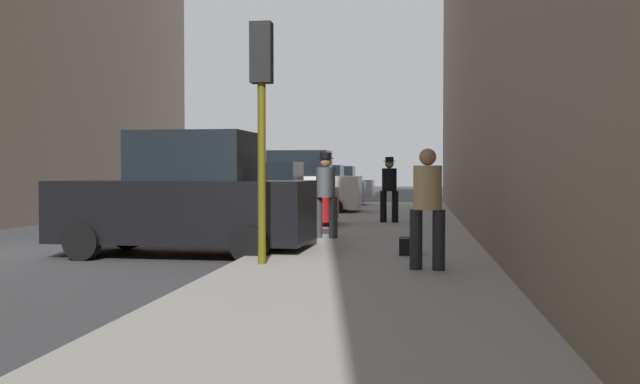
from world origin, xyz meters
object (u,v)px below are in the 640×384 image
(parked_black_suv, at_px, (186,199))
(parked_silver_sedan, at_px, (332,185))
(parked_red_hatchback, at_px, (258,197))
(pedestrian_in_tan_coat, at_px, (427,202))
(fire_hydrant, at_px, (323,212))
(parked_white_van, at_px, (296,186))
(traffic_light, at_px, (262,89))
(pedestrian_with_fedora, at_px, (389,186))
(pedestrian_with_beanie, at_px, (326,191))
(parked_gray_coupe, at_px, (316,188))
(duffel_bag, at_px, (409,246))

(parked_black_suv, distance_m, parked_silver_sedan, 22.95)
(parked_red_hatchback, distance_m, pedestrian_in_tan_coat, 9.35)
(pedestrian_in_tan_coat, bearing_deg, fire_hydrant, 107.87)
(parked_white_van, relative_size, traffic_light, 1.28)
(pedestrian_with_fedora, distance_m, pedestrian_in_tan_coat, 9.35)
(pedestrian_in_tan_coat, bearing_deg, traffic_light, 172.66)
(parked_red_hatchback, bearing_deg, pedestrian_with_beanie, -58.41)
(parked_gray_coupe, distance_m, fire_hydrant, 11.79)
(fire_hydrant, relative_size, traffic_light, 0.20)
(parked_red_hatchback, height_order, pedestrian_with_beanie, pedestrian_with_beanie)
(parked_black_suv, height_order, duffel_bag, parked_black_suv)
(parked_black_suv, relative_size, parked_red_hatchback, 1.10)
(parked_red_hatchback, xyz_separation_m, parked_silver_sedan, (0.00, 17.00, 0.00))
(parked_gray_coupe, bearing_deg, parked_black_suv, -90.00)
(parked_white_van, bearing_deg, pedestrian_with_fedora, -55.68)
(fire_hydrant, bearing_deg, parked_gray_coupe, 98.80)
(parked_silver_sedan, xyz_separation_m, duffel_bag, (4.03, -23.46, -0.56))
(parked_red_hatchback, height_order, traffic_light, traffic_light)
(pedestrian_with_beanie, distance_m, duffel_bag, 3.38)
(parked_black_suv, height_order, pedestrian_in_tan_coat, parked_black_suv)
(parked_gray_coupe, distance_m, parked_silver_sedan, 5.91)
(parked_black_suv, distance_m, fire_hydrant, 5.71)
(traffic_light, xyz_separation_m, pedestrian_in_tan_coat, (2.45, -0.31, -1.65))
(parked_gray_coupe, height_order, pedestrian_with_fedora, pedestrian_with_fedora)
(parked_black_suv, distance_m, pedestrian_with_beanie, 3.20)
(parked_silver_sedan, distance_m, pedestrian_with_beanie, 20.83)
(parked_silver_sedan, xyz_separation_m, pedestrian_in_tan_coat, (4.30, -25.29, 0.26))
(parked_black_suv, height_order, parked_gray_coupe, parked_black_suv)
(pedestrian_with_fedora, distance_m, duffel_bag, 7.55)
(parked_black_suv, relative_size, fire_hydrant, 6.62)
(parked_gray_coupe, xyz_separation_m, fire_hydrant, (1.80, -11.65, -0.35))
(pedestrian_in_tan_coat, height_order, duffel_bag, pedestrian_in_tan_coat)
(parked_gray_coupe, height_order, pedestrian_with_beanie, pedestrian_with_beanie)
(fire_hydrant, bearing_deg, pedestrian_with_fedora, 44.07)
(parked_gray_coupe, height_order, duffel_bag, parked_gray_coupe)
(traffic_light, bearing_deg, duffel_bag, 34.89)
(fire_hydrant, height_order, pedestrian_with_beanie, pedestrian_with_beanie)
(traffic_light, bearing_deg, fire_hydrant, 90.39)
(parked_red_hatchback, bearing_deg, traffic_light, -76.92)
(parked_white_van, distance_m, parked_gray_coupe, 5.06)
(fire_hydrant, xyz_separation_m, traffic_light, (0.05, -7.42, 2.26))
(duffel_bag, bearing_deg, fire_hydrant, 110.62)
(parked_black_suv, bearing_deg, parked_gray_coupe, 90.00)
(parked_gray_coupe, relative_size, pedestrian_with_beanie, 2.37)
(fire_hydrant, bearing_deg, parked_red_hatchback, 162.82)
(pedestrian_with_beanie, relative_size, duffel_bag, 4.04)
(pedestrian_with_beanie, xyz_separation_m, pedestrian_in_tan_coat, (2.02, -4.59, -0.03))
(parked_silver_sedan, relative_size, pedestrian_in_tan_coat, 2.46)
(traffic_light, height_order, pedestrian_with_beanie, traffic_light)
(parked_gray_coupe, distance_m, pedestrian_with_fedora, 10.65)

